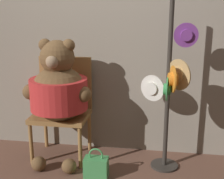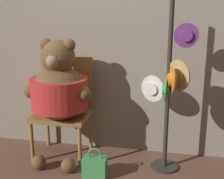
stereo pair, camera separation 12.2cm
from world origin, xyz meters
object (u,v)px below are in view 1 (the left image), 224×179
Objects in this scene: chair at (63,104)px; teddy_bear at (59,90)px; hat_display_rack at (169,90)px; handbag_on_ground at (96,167)px.

chair is 0.26m from teddy_bear.
handbag_on_ground is at bearing -157.73° from hat_display_rack.
teddy_bear is 0.85m from handbag_on_ground.
hat_display_rack is 1.01m from handbag_on_ground.
teddy_bear reaches higher than handbag_on_ground.
chair is 0.64× the size of hat_display_rack.
teddy_bear is at bearing 147.20° from handbag_on_ground.
hat_display_rack is (1.11, -0.18, 0.25)m from chair.
hat_display_rack is (1.10, -0.01, 0.05)m from teddy_bear.
hat_display_rack is at bearing 22.27° from handbag_on_ground.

